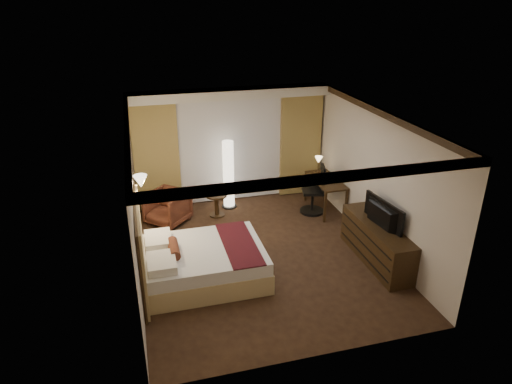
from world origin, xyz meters
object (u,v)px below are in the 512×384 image
object	(u,v)px
office_chair	(313,189)
dresser	(376,243)
floor_lamp	(228,175)
desk	(325,195)
bed	(205,263)
armchair	(167,206)
side_table	(217,205)
television	(379,210)

from	to	relation	value
office_chair	dresser	distance (m)	2.28
floor_lamp	office_chair	size ratio (longest dim) A/B	1.43
office_chair	floor_lamp	bearing A→B (deg)	171.24
office_chair	desk	bearing A→B (deg)	23.51
floor_lamp	office_chair	bearing A→B (deg)	-23.65
bed	desk	world-z (taller)	desk
bed	armchair	xyz separation A→B (m)	(-0.43, 2.30, 0.10)
bed	office_chair	distance (m)	3.42
floor_lamp	desk	bearing A→B (deg)	-19.04
bed	floor_lamp	distance (m)	2.97
office_chair	dresser	bearing A→B (deg)	-65.48
side_table	armchair	bearing A→B (deg)	-176.54
armchair	side_table	world-z (taller)	armchair
bed	side_table	xyz separation A→B (m)	(0.65, 2.36, -0.04)
floor_lamp	dresser	size ratio (longest dim) A/B	0.83
desk	television	distance (m)	2.39
armchair	dresser	bearing A→B (deg)	8.47
side_table	television	bearing A→B (deg)	-46.70
armchair	side_table	distance (m)	1.10
floor_lamp	office_chair	world-z (taller)	floor_lamp
side_table	office_chair	size ratio (longest dim) A/B	0.46
floor_lamp	dresser	distance (m)	3.72
bed	television	bearing A→B (deg)	-4.91
armchair	floor_lamp	size ratio (longest dim) A/B	0.49
side_table	office_chair	xyz separation A→B (m)	(2.13, -0.39, 0.30)
armchair	office_chair	world-z (taller)	office_chair
bed	office_chair	xyz separation A→B (m)	(2.78, 1.97, 0.26)
television	side_table	bearing A→B (deg)	36.60
dresser	television	world-z (taller)	television
office_chair	dresser	world-z (taller)	office_chair
side_table	floor_lamp	distance (m)	0.76
floor_lamp	desk	xyz separation A→B (m)	(2.09, -0.72, -0.43)
bed	television	xyz separation A→B (m)	(3.13, -0.27, 0.76)
floor_lamp	desk	world-z (taller)	floor_lamp
floor_lamp	side_table	bearing A→B (deg)	-133.65
armchair	television	distance (m)	4.44
armchair	bed	bearing A→B (deg)	-35.32
desk	armchair	bearing A→B (deg)	175.55
television	office_chair	bearing A→B (deg)	2.18
desk	dresser	xyz separation A→B (m)	(0.05, -2.29, 0.00)
office_chair	television	bearing A→B (deg)	-66.23
office_chair	dresser	size ratio (longest dim) A/B	0.58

